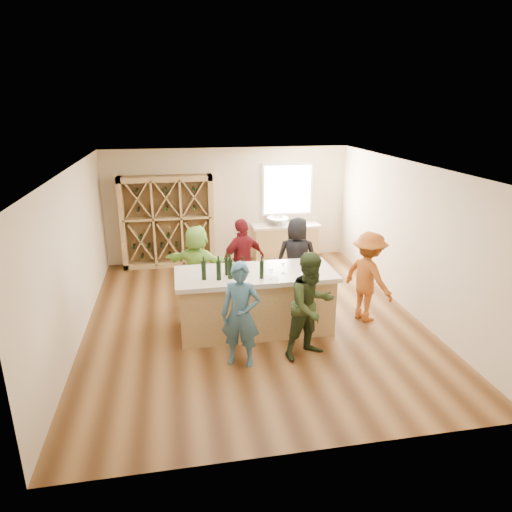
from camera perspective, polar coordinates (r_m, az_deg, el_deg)
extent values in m
cube|color=brown|center=(8.61, -0.42, -8.05)|extent=(6.00, 7.00, 0.10)
cube|color=white|center=(7.76, -0.47, 11.47)|extent=(6.00, 7.00, 0.10)
cube|color=beige|center=(11.47, -3.53, 6.42)|extent=(6.00, 0.10, 2.80)
cube|color=beige|center=(4.88, 6.91, -11.17)|extent=(6.00, 0.10, 2.80)
cube|color=beige|center=(8.14, -22.09, -0.05)|extent=(0.10, 7.00, 2.80)
cube|color=beige|center=(9.08, 18.89, 2.17)|extent=(0.10, 7.00, 2.80)
cube|color=white|center=(11.59, 3.94, 8.31)|extent=(1.30, 0.06, 1.30)
cube|color=white|center=(11.56, 3.99, 8.28)|extent=(1.18, 0.01, 1.18)
cube|color=#A6834F|center=(11.19, -10.98, 4.23)|extent=(2.20, 0.45, 2.20)
cube|color=#A6834F|center=(11.63, 3.65, 1.65)|extent=(1.60, 0.58, 0.86)
cube|color=#C2B59F|center=(11.50, 3.69, 3.84)|extent=(1.70, 0.62, 0.06)
imported|color=silver|center=(11.42, 2.73, 4.39)|extent=(0.54, 0.54, 0.19)
cylinder|color=silver|center=(11.58, 2.53, 4.88)|extent=(0.02, 0.02, 0.30)
cube|color=#A6834F|center=(7.99, -0.08, -5.91)|extent=(2.60, 1.00, 1.00)
cube|color=#C2B59F|center=(7.78, -0.08, -2.29)|extent=(2.72, 1.12, 0.08)
cylinder|color=black|center=(7.43, -6.55, -1.81)|extent=(0.09, 0.09, 0.31)
cylinder|color=black|center=(7.40, -4.69, -1.81)|extent=(0.10, 0.10, 0.32)
cylinder|color=black|center=(7.60, -3.66, -1.32)|extent=(0.09, 0.09, 0.30)
cylinder|color=black|center=(7.43, -3.24, -1.63)|extent=(0.10, 0.10, 0.33)
cylinder|color=black|center=(7.53, -1.71, -1.58)|extent=(0.07, 0.07, 0.27)
cone|color=white|center=(7.25, -1.43, -2.79)|extent=(0.08, 0.08, 0.18)
cone|color=white|center=(7.37, 1.86, -2.37)|extent=(0.09, 0.09, 0.19)
cone|color=white|center=(7.50, 5.85, -2.22)|extent=(0.07, 0.07, 0.16)
cone|color=white|center=(7.69, 3.41, -1.59)|extent=(0.07, 0.07, 0.17)
cone|color=white|center=(7.73, 7.08, -1.61)|extent=(0.08, 0.08, 0.17)
cube|color=white|center=(7.36, -1.91, -3.20)|extent=(0.27, 0.33, 0.00)
cube|color=white|center=(7.42, 1.99, -3.01)|extent=(0.27, 0.34, 0.00)
cube|color=white|center=(7.65, 6.59, -2.45)|extent=(0.25, 0.32, 0.00)
imported|color=#335972|center=(6.85, -1.93, -7.36)|extent=(0.71, 0.62, 1.63)
imported|color=#263319|center=(7.09, 6.93, -6.20)|extent=(0.94, 0.72, 1.71)
imported|color=#994C19|center=(8.48, 13.83, -2.55)|extent=(0.89, 1.19, 1.67)
imported|color=#590F14|center=(8.99, -1.66, -0.62)|extent=(1.12, 0.88, 1.71)
imported|color=black|center=(9.19, 5.12, -0.30)|extent=(0.93, 0.72, 1.69)
imported|color=#8CC64C|center=(8.98, -7.31, -1.15)|extent=(1.57, 1.15, 1.61)
cylinder|color=black|center=(7.44, 0.71, -1.71)|extent=(0.07, 0.07, 0.30)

